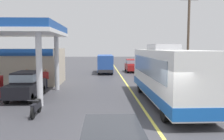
{
  "coord_description": "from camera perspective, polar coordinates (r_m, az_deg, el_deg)",
  "views": [
    {
      "loc": [
        -2.36,
        -9.51,
        3.47
      ],
      "look_at": [
        -1.5,
        10.0,
        1.6
      ],
      "focal_mm": 37.67,
      "sensor_mm": 36.0,
      "label": 1
    }
  ],
  "objects": [
    {
      "name": "ground",
      "position": [
        29.81,
        2.04,
        -1.22
      ],
      "size": [
        120.0,
        120.0,
        0.0
      ],
      "primitive_type": "plane",
      "color": "#38383D"
    },
    {
      "name": "lane_divider_stripe",
      "position": [
        24.87,
        2.95,
        -2.55
      ],
      "size": [
        0.16,
        50.0,
        0.01
      ],
      "primitive_type": "cube",
      "color": "#D8CC4C",
      "rests_on": "ground"
    },
    {
      "name": "wet_puddle_patch",
      "position": [
        9.89,
        0.31,
        -15.04
      ],
      "size": [
        2.61,
        5.54,
        0.01
      ],
      "primitive_type": "cube",
      "color": "#26282D",
      "rests_on": "ground"
    },
    {
      "name": "coach_bus_main",
      "position": [
        15.21,
        13.05,
        -1.28
      ],
      "size": [
        2.6,
        11.04,
        3.69
      ],
      "color": "white",
      "rests_on": "ground"
    },
    {
      "name": "gas_station_roadside",
      "position": [
        22.12,
        -22.04,
        2.88
      ],
      "size": [
        9.1,
        11.95,
        5.1
      ],
      "color": "#194799",
      "rests_on": "ground"
    },
    {
      "name": "car_at_pump",
      "position": [
        17.15,
        -20.07,
        -3.1
      ],
      "size": [
        1.7,
        4.2,
        1.82
      ],
      "color": "black",
      "rests_on": "ground"
    },
    {
      "name": "minibus_opposing_lane",
      "position": [
        32.11,
        -1.67,
        1.9
      ],
      "size": [
        2.04,
        6.13,
        2.44
      ],
      "color": "#264C9E",
      "rests_on": "ground"
    },
    {
      "name": "motorcycle_parked_forecourt",
      "position": [
        12.76,
        -17.91,
        -8.51
      ],
      "size": [
        0.55,
        1.8,
        0.92
      ],
      "color": "black",
      "rests_on": "ground"
    },
    {
      "name": "pedestrian_near_pump",
      "position": [
        21.36,
        -19.89,
        -1.68
      ],
      "size": [
        0.55,
        0.22,
        1.66
      ],
      "color": "#33333F",
      "rests_on": "ground"
    },
    {
      "name": "pedestrian_by_shop",
      "position": [
        20.88,
        -15.83,
        -1.72
      ],
      "size": [
        0.55,
        0.22,
        1.66
      ],
      "color": "#33333F",
      "rests_on": "ground"
    },
    {
      "name": "car_trailing_behind_bus",
      "position": [
        33.63,
        4.85,
        1.26
      ],
      "size": [
        1.7,
        4.2,
        1.82
      ],
      "color": "maroon",
      "rests_on": "ground"
    },
    {
      "name": "utility_pole_roadside",
      "position": [
        25.0,
        18.02,
        7.78
      ],
      "size": [
        1.8,
        0.24,
        8.82
      ],
      "color": "brown",
      "rests_on": "ground"
    }
  ]
}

